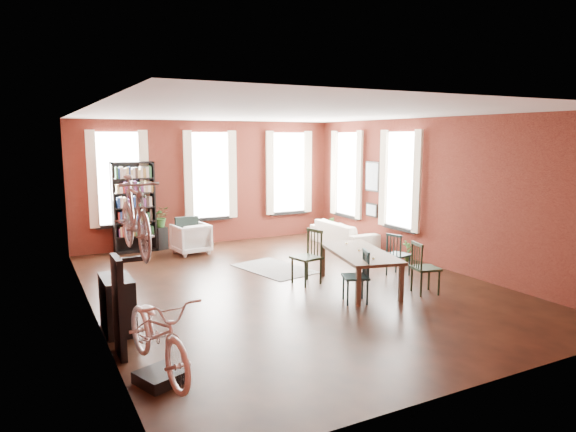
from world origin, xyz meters
TOP-DOWN VIEW (x-y plane):
  - room at (0.25, 0.62)m, footprint 9.00×9.04m
  - dining_table at (1.06, -0.73)m, footprint 1.38×2.20m
  - dining_chair_a at (0.52, -1.40)m, footprint 0.53×0.53m
  - dining_chair_b at (0.34, -0.04)m, footprint 0.56×0.56m
  - dining_chair_c at (1.92, -1.56)m, footprint 0.52×0.52m
  - dining_chair_d at (2.27, -0.40)m, footprint 0.49×0.49m
  - bookshelf at (-2.00, 4.30)m, footprint 1.00×0.32m
  - white_armchair at (-0.85, 3.49)m, footprint 0.87×0.82m
  - cream_sofa at (2.95, 2.60)m, footprint 0.61×2.08m
  - striped_rug at (0.27, 1.23)m, footprint 1.44×1.94m
  - bike_trainer at (-3.13, -2.77)m, footprint 0.60×0.60m
  - bike_wall_rack at (-3.40, -1.80)m, footprint 0.16×0.60m
  - console_table at (-3.28, -0.90)m, footprint 0.40×0.80m
  - plant_stand at (-1.39, 4.30)m, footprint 0.36×0.36m
  - plant_by_sofa at (3.15, 3.63)m, footprint 0.47×0.65m
  - plant_small at (3.22, 0.44)m, footprint 0.33×0.51m
  - bicycle_floor at (-3.14, -2.79)m, footprint 0.73×1.01m
  - bicycle_hung at (-3.15, -1.80)m, footprint 0.47×1.00m
  - plant_on_stand at (-1.37, 4.29)m, footprint 0.60×0.64m

SIDE VIEW (x-z plane):
  - striped_rug at x=0.27m, z-range 0.00..0.01m
  - bike_trainer at x=-3.13m, z-range 0.00..0.14m
  - plant_small at x=3.22m, z-range 0.00..0.17m
  - plant_by_sofa at x=3.15m, z-range 0.00..0.26m
  - plant_stand at x=-1.39m, z-range 0.00..0.56m
  - dining_table at x=1.06m, z-range 0.00..0.70m
  - console_table at x=-3.28m, z-range 0.00..0.80m
  - white_armchair at x=-0.85m, z-range 0.00..0.81m
  - cream_sofa at x=2.95m, z-range 0.00..0.81m
  - dining_chair_d at x=2.27m, z-range 0.00..0.87m
  - dining_chair_a at x=0.52m, z-range 0.00..0.89m
  - dining_chair_c at x=1.92m, z-range 0.00..0.93m
  - dining_chair_b at x=0.34m, z-range 0.00..1.03m
  - bike_wall_rack at x=-3.40m, z-range 0.00..1.30m
  - plant_on_stand at x=-1.37m, z-range 0.56..0.97m
  - bicycle_floor at x=-3.14m, z-range 0.14..1.94m
  - bookshelf at x=-2.00m, z-range 0.00..2.20m
  - bicycle_hung at x=-3.15m, z-range 1.30..2.96m
  - room at x=0.25m, z-range 0.53..3.75m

